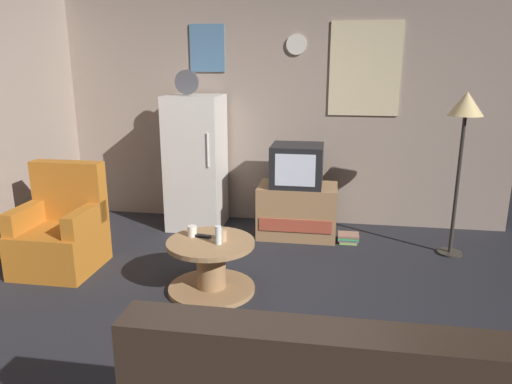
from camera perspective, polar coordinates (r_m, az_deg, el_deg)
name	(u,v)px	position (r m, az deg, el deg)	size (l,w,h in m)	color
ground_plane	(237,322)	(3.67, -2.25, -15.12)	(12.00, 12.00, 0.00)	#232328
wall_with_art	(279,103)	(5.61, 2.75, 10.50)	(5.20, 0.12, 2.78)	gray
fridge	(196,162)	(5.48, -7.11, 3.55)	(0.60, 0.62, 1.77)	silver
tv_stand	(297,211)	(5.25, 4.92, -2.22)	(0.84, 0.53, 0.57)	#9E754C
crt_tv	(297,165)	(5.12, 4.89, 3.18)	(0.54, 0.51, 0.44)	black
standing_lamp	(465,117)	(4.89, 23.55, 8.17)	(0.32, 0.32, 1.59)	#332D28
coffee_table	(211,266)	(4.03, -5.34, -8.75)	(0.72, 0.72, 0.44)	#9E754C
wine_glass	(218,235)	(3.85, -4.50, -5.12)	(0.05, 0.05, 0.15)	silver
mug_ceramic_white	(192,231)	(4.05, -7.57, -4.60)	(0.08, 0.08, 0.09)	silver
mug_ceramic_tan	(222,235)	(3.92, -4.02, -5.17)	(0.08, 0.08, 0.09)	tan
remote_control	(202,236)	(4.02, -6.41, -5.21)	(0.15, 0.04, 0.02)	black
armchair	(61,232)	(4.77, -22.09, -4.46)	(0.68, 0.68, 0.96)	#B2661E
book_stack	(348,238)	(5.19, 10.89, -5.37)	(0.22, 0.18, 0.10)	#9AC15E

